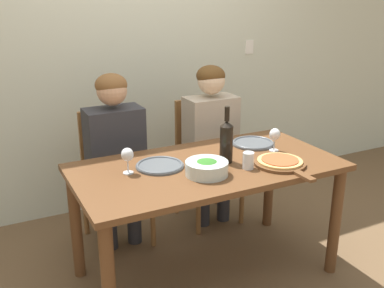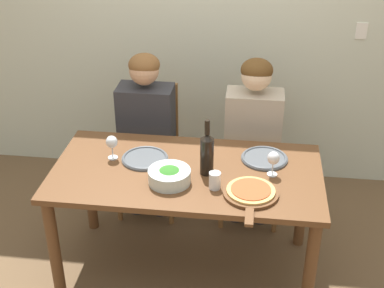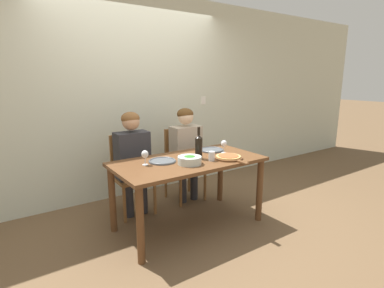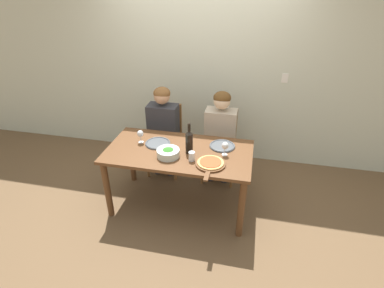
# 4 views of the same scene
# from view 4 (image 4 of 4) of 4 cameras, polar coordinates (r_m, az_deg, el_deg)

# --- Properties ---
(ground_plane) EXTENTS (40.00, 40.00, 0.00)m
(ground_plane) POSITION_cam_4_polar(r_m,az_deg,el_deg) (3.69, -2.27, -11.26)
(ground_plane) COLOR brown
(back_wall) EXTENTS (10.00, 0.06, 2.70)m
(back_wall) POSITION_cam_4_polar(r_m,az_deg,el_deg) (4.16, 1.78, 14.82)
(back_wall) COLOR beige
(back_wall) RESTS_ON ground
(dining_table) EXTENTS (1.58, 0.81, 0.75)m
(dining_table) POSITION_cam_4_polar(r_m,az_deg,el_deg) (3.30, -2.49, -2.79)
(dining_table) COLOR brown
(dining_table) RESTS_ON ground
(chair_left) EXTENTS (0.42, 0.42, 0.94)m
(chair_left) POSITION_cam_4_polar(r_m,az_deg,el_deg) (4.07, -4.94, 1.47)
(chair_left) COLOR brown
(chair_left) RESTS_ON ground
(chair_right) EXTENTS (0.42, 0.42, 0.94)m
(chair_right) POSITION_cam_4_polar(r_m,az_deg,el_deg) (3.93, 5.46, 0.38)
(chair_right) COLOR brown
(chair_right) RESTS_ON ground
(person_woman) EXTENTS (0.47, 0.51, 1.22)m
(person_woman) POSITION_cam_4_polar(r_m,az_deg,el_deg) (3.86, -5.57, 3.76)
(person_woman) COLOR #28282D
(person_woman) RESTS_ON ground
(person_man) EXTENTS (0.47, 0.51, 1.22)m
(person_man) POSITION_cam_4_polar(r_m,az_deg,el_deg) (3.72, 5.40, 2.70)
(person_man) COLOR #28282D
(person_man) RESTS_ON ground
(wine_bottle) EXTENTS (0.08, 0.08, 0.34)m
(wine_bottle) POSITION_cam_4_polar(r_m,az_deg,el_deg) (3.14, -0.54, 0.52)
(wine_bottle) COLOR black
(wine_bottle) RESTS_ON dining_table
(broccoli_bowl) EXTENTS (0.24, 0.24, 0.09)m
(broccoli_bowl) POSITION_cam_4_polar(r_m,az_deg,el_deg) (3.13, -4.56, -1.68)
(broccoli_bowl) COLOR silver
(broccoli_bowl) RESTS_ON dining_table
(dinner_plate_left) EXTENTS (0.28, 0.28, 0.02)m
(dinner_plate_left) POSITION_cam_4_polar(r_m,az_deg,el_deg) (3.39, -6.53, 0.17)
(dinner_plate_left) COLOR #4C5156
(dinner_plate_left) RESTS_ON dining_table
(dinner_plate_right) EXTENTS (0.28, 0.28, 0.02)m
(dinner_plate_right) POSITION_cam_4_polar(r_m,az_deg,el_deg) (3.33, 5.79, -0.35)
(dinner_plate_right) COLOR #4C5156
(dinner_plate_right) RESTS_ON dining_table
(pizza_on_board) EXTENTS (0.31, 0.45, 0.04)m
(pizza_on_board) POSITION_cam_4_polar(r_m,az_deg,el_deg) (3.00, 3.52, -3.76)
(pizza_on_board) COLOR brown
(pizza_on_board) RESTS_ON dining_table
(wine_glass_left) EXTENTS (0.07, 0.07, 0.15)m
(wine_glass_left) POSITION_cam_4_polar(r_m,az_deg,el_deg) (3.40, -9.81, 1.85)
(wine_glass_left) COLOR silver
(wine_glass_left) RESTS_ON dining_table
(wine_glass_right) EXTENTS (0.07, 0.07, 0.15)m
(wine_glass_right) POSITION_cam_4_polar(r_m,az_deg,el_deg) (3.13, 6.32, -0.45)
(wine_glass_right) COLOR silver
(wine_glass_right) RESTS_ON dining_table
(water_tumbler) EXTENTS (0.07, 0.07, 0.10)m
(water_tumbler) POSITION_cam_4_polar(r_m,az_deg,el_deg) (3.05, -0.05, -2.35)
(water_tumbler) COLOR silver
(water_tumbler) RESTS_ON dining_table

